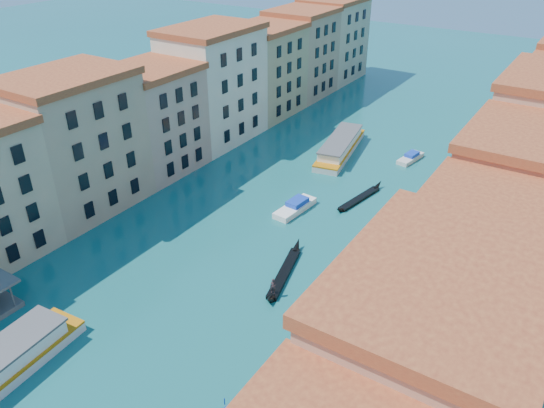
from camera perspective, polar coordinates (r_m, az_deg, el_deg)
The scene contains 9 objects.
left_bank_palazzos at distance 96.48m, azimuth -8.62°, elevation 11.21°, with size 12.80×128.40×21.00m.
right_bank_palazzos at distance 75.21m, azimuth 26.16°, elevation 3.12°, with size 12.80×128.40×21.00m.
quay at distance 80.19m, azimuth 19.21°, elevation -1.32°, with size 4.00×140.00×1.00m, color #A49E84.
mooring_poles_right at distance 52.60m, azimuth 4.98°, elevation -16.93°, with size 1.44×54.24×3.20m.
vaporetto_far at distance 97.41m, azimuth 7.36°, elevation 6.19°, with size 8.01×20.00×2.90m.
gondola_fore at distance 64.98m, azimuth 1.32°, elevation -7.28°, with size 4.40×13.43×2.72m.
gondola_far at distance 82.24m, azimuth 9.47°, elevation 0.71°, with size 3.08×12.35×1.76m.
motorboat_mid at distance 78.14m, azimuth 2.55°, elevation -0.28°, with size 3.18×8.01×1.62m.
motorboat_far at distance 97.18m, azimuth 14.69°, elevation 4.88°, with size 3.00×6.60×1.32m.
Camera 1 is at (34.99, -4.01, 39.22)m, focal length 35.00 mm.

